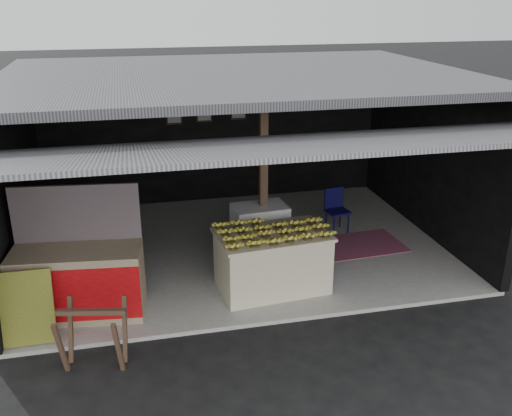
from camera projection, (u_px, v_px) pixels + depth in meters
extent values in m
plane|color=black|center=(274.00, 325.00, 7.66)|extent=(80.00, 80.00, 0.00)
cube|color=gray|center=(238.00, 246.00, 9.93)|extent=(7.00, 5.00, 0.06)
cube|color=black|center=(214.00, 131.00, 11.67)|extent=(7.00, 0.15, 2.90)
cube|color=black|center=(12.00, 180.00, 8.67)|extent=(0.15, 5.00, 2.90)
cube|color=black|center=(430.00, 152.00, 10.13)|extent=(0.15, 5.00, 2.90)
cube|color=#232326|center=(236.00, 76.00, 8.88)|extent=(7.20, 5.20, 0.12)
cube|color=#232326|center=(301.00, 145.00, 5.82)|extent=(7.40, 2.47, 0.48)
cube|color=#4E3527|center=(263.00, 176.00, 8.92)|extent=(0.12, 0.12, 2.85)
cube|color=beige|center=(272.00, 262.00, 8.34)|extent=(1.62, 1.06, 0.84)
cube|color=beige|center=(273.00, 235.00, 8.18)|extent=(1.68, 1.13, 0.04)
cube|color=white|center=(260.00, 233.00, 9.21)|extent=(0.90, 0.64, 0.94)
cube|color=navy|center=(264.00, 238.00, 8.93)|extent=(0.66, 0.08, 0.28)
cube|color=#B21414|center=(264.00, 257.00, 9.05)|extent=(0.42, 0.06, 0.09)
cube|color=#998466|center=(79.00, 282.00, 7.66)|extent=(1.77, 0.93, 0.95)
cube|color=red|center=(77.00, 296.00, 7.32)|extent=(1.69, 0.21, 0.74)
cube|color=white|center=(77.00, 296.00, 7.31)|extent=(0.57, 0.07, 0.19)
cube|color=#171845|center=(73.00, 213.00, 7.64)|extent=(1.69, 0.24, 0.79)
cube|color=black|center=(27.00, 308.00, 7.04)|extent=(0.63, 0.27, 0.93)
cube|color=#4E3527|center=(61.00, 348.00, 6.47)|extent=(0.11, 0.30, 0.79)
cube|color=#4E3527|center=(118.00, 348.00, 6.48)|extent=(0.11, 0.30, 0.79)
cube|color=#4E3527|center=(71.00, 329.00, 6.83)|extent=(0.11, 0.30, 0.79)
cube|color=#4E3527|center=(125.00, 329.00, 6.84)|extent=(0.11, 0.30, 0.79)
cube|color=#4E3527|center=(91.00, 312.00, 6.53)|extent=(0.79, 0.22, 0.06)
cylinder|color=#0E0B81|center=(316.00, 259.00, 8.80)|extent=(0.35, 0.35, 0.52)
cylinder|color=#0C0A3A|center=(334.00, 225.00, 10.22)|extent=(0.03, 0.03, 0.39)
cylinder|color=#0C0A3A|center=(348.00, 223.00, 10.32)|extent=(0.03, 0.03, 0.39)
cylinder|color=#0C0A3A|center=(326.00, 220.00, 10.48)|extent=(0.03, 0.03, 0.39)
cylinder|color=#0C0A3A|center=(340.00, 217.00, 10.58)|extent=(0.03, 0.03, 0.39)
cube|color=#0C0A3A|center=(338.00, 211.00, 10.33)|extent=(0.43, 0.43, 0.04)
cube|color=#0C0A3A|center=(334.00, 198.00, 10.40)|extent=(0.38, 0.10, 0.40)
cube|color=maroon|center=(359.00, 245.00, 9.91)|extent=(1.56, 1.09, 0.01)
cube|color=black|center=(174.00, 114.00, 11.27)|extent=(0.32, 0.03, 0.42)
cube|color=#4C4C59|center=(174.00, 114.00, 11.25)|extent=(0.26, 0.02, 0.34)
cube|color=black|center=(204.00, 112.00, 11.39)|extent=(0.32, 0.03, 0.42)
cube|color=#4C4C59|center=(204.00, 112.00, 11.37)|extent=(0.26, 0.02, 0.34)
cube|color=black|center=(238.00, 109.00, 11.53)|extent=(0.32, 0.03, 0.42)
cube|color=#4C4C59|center=(238.00, 109.00, 11.51)|extent=(0.26, 0.02, 0.34)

